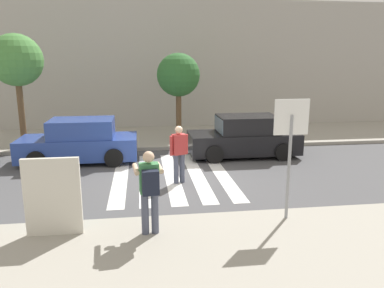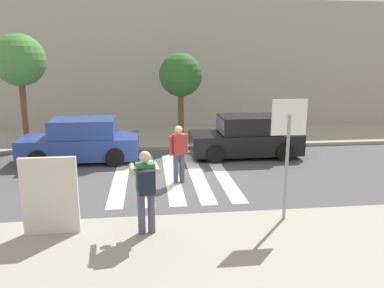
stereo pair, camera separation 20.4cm
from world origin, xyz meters
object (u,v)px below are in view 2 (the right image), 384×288
at_px(pedestrian_crossing, 179,151).
at_px(street_tree_west, 19,61).
at_px(parked_car_black, 246,137).
at_px(photographer_with_backpack, 146,185).
at_px(parked_car_blue, 82,142).
at_px(stop_sign, 288,133).
at_px(street_tree_center, 181,76).
at_px(advertising_board, 50,196).

bearing_deg(pedestrian_crossing, street_tree_west, 140.16).
xyz_separation_m(parked_car_black, street_tree_west, (-8.52, 1.96, 2.81)).
distance_m(photographer_with_backpack, parked_car_black, 7.40).
bearing_deg(parked_car_blue, parked_car_black, 0.00).
bearing_deg(street_tree_west, stop_sign, -45.46).
relative_size(photographer_with_backpack, pedestrian_crossing, 1.00).
bearing_deg(photographer_with_backpack, pedestrian_crossing, 75.03).
relative_size(stop_sign, street_tree_center, 0.71).
height_order(pedestrian_crossing, parked_car_blue, pedestrian_crossing).
xyz_separation_m(street_tree_west, street_tree_center, (6.31, 0.86, -0.62)).
xyz_separation_m(stop_sign, parked_car_blue, (-5.35, 5.99, -1.35)).
distance_m(parked_car_black, street_tree_west, 9.19).
distance_m(pedestrian_crossing, street_tree_west, 7.91).
height_order(pedestrian_crossing, street_tree_center, street_tree_center).
bearing_deg(parked_car_black, photographer_with_backpack, -120.28).
bearing_deg(street_tree_west, parked_car_black, -12.97).
bearing_deg(stop_sign, parked_car_blue, 131.77).
relative_size(parked_car_blue, street_tree_center, 1.10).
bearing_deg(stop_sign, pedestrian_crossing, 123.37).
xyz_separation_m(photographer_with_backpack, street_tree_center, (1.52, 9.20, 1.75)).
bearing_deg(parked_car_blue, street_tree_center, 36.35).
bearing_deg(advertising_board, street_tree_west, 109.65).
xyz_separation_m(parked_car_blue, parked_car_black, (6.04, 0.00, 0.00)).
bearing_deg(parked_car_blue, pedestrian_crossing, -40.90).
distance_m(street_tree_center, advertising_board, 9.79).
bearing_deg(pedestrian_crossing, parked_car_blue, 139.10).
height_order(stop_sign, parked_car_black, stop_sign).
xyz_separation_m(pedestrian_crossing, parked_car_blue, (-3.27, 2.83, -0.25)).
height_order(pedestrian_crossing, advertising_board, advertising_board).
distance_m(photographer_with_backpack, parked_car_blue, 6.80).
height_order(street_tree_west, advertising_board, street_tree_west).
bearing_deg(parked_car_black, stop_sign, -96.62).
distance_m(photographer_with_backpack, street_tree_west, 9.91).
bearing_deg(stop_sign, parked_car_black, 83.38).
xyz_separation_m(stop_sign, photographer_with_backpack, (-3.03, -0.39, -0.91)).
height_order(pedestrian_crossing, street_tree_west, street_tree_west).
height_order(street_tree_center, advertising_board, street_tree_center).
xyz_separation_m(pedestrian_crossing, street_tree_center, (0.57, 5.66, 1.94)).
relative_size(pedestrian_crossing, parked_car_black, 0.42).
relative_size(street_tree_west, advertising_board, 2.77).
height_order(photographer_with_backpack, parked_car_black, photographer_with_backpack).
relative_size(parked_car_black, street_tree_center, 1.10).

